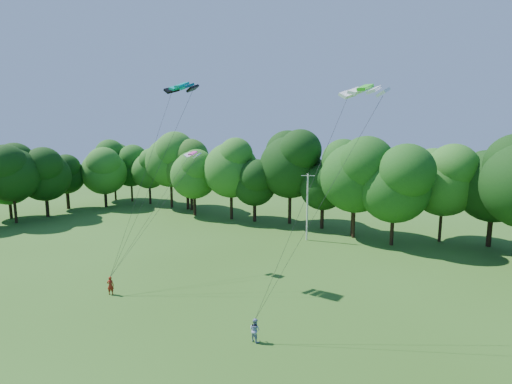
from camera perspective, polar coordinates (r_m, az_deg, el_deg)
The scene contains 10 objects.
ground at distance 27.69m, azimuth -19.38°, elevation -21.18°, with size 160.00×160.00×0.00m, color #2E5417.
utility_pole at distance 49.50m, azimuth 7.34°, elevation -2.07°, with size 1.55×0.74×8.30m.
kite_flyer_left at distance 36.26m, azimuth -20.08°, elevation -12.44°, with size 0.57×0.38×1.57m, color maroon.
kite_flyer_right at distance 27.41m, azimuth -0.16°, elevation -19.10°, with size 0.77×0.60×1.58m, color #8B9DC1.
kite_teal at distance 36.62m, azimuth -10.54°, elevation 14.82°, with size 3.07×1.41×0.61m.
kite_green at distance 27.85m, azimuth 15.35°, elevation 14.20°, with size 3.18×1.68×0.55m.
kite_pink at distance 39.29m, azimuth -9.02°, elevation 5.51°, with size 1.69×0.82×0.38m.
tree_back_west at distance 68.98m, azimuth -9.84°, elevation 4.12°, with size 8.82×8.82×12.83m.
tree_back_center at distance 52.18m, azimuth 13.91°, elevation 2.96°, with size 9.31×9.31×13.55m.
tree_flank_west at distance 71.57m, azimuth -32.03°, elevation 2.58°, with size 8.17×8.17×11.88m.
Camera 1 is at (19.41, -14.24, 13.69)m, focal length 28.00 mm.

